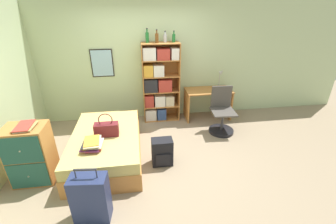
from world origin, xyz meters
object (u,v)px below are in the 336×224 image
bottle_blue (174,38)px  desk_lamp (221,75)px  suitcase (91,198)px  handbag (107,129)px  desk_chair (222,118)px  bottle_green (147,37)px  bed (107,145)px  dresser (31,155)px  book_stack_on_bed (93,144)px  bookcase (158,84)px  bottle_brown (157,38)px  backpack (162,152)px  magazine_pile_on_dresser (25,127)px  bottle_clear (165,38)px  desk (208,99)px

bottle_blue → desk_lamp: bearing=-1.6°
suitcase → desk_lamp: (2.57, 2.64, 0.69)m
handbag → desk_chair: (2.29, 0.68, -0.31)m
handbag → bottle_green: bottle_green is taller
bed → handbag: (0.04, -0.07, 0.37)m
suitcase → dresser: bearing=138.8°
bottle_green → bed: bearing=-121.4°
book_stack_on_bed → bookcase: (1.21, 1.80, 0.32)m
dresser → desk_chair: size_ratio=0.96×
bottle_brown → desk_lamp: size_ratio=0.58×
bed → bookcase: (1.07, 1.38, 0.63)m
desk_lamp → backpack: 2.43m
book_stack_on_bed → magazine_pile_on_dresser: bearing=-179.3°
suitcase → dresser: 1.32m
bed → bottle_clear: (1.23, 1.43, 1.62)m
bed → desk_chair: 2.41m
book_stack_on_bed → bottle_blue: size_ratio=1.65×
bottle_blue → backpack: bottle_blue is taller
desk_chair → bottle_green: bearing=151.7°
bottle_green → bottle_brown: bottle_green is taller
bookcase → bottle_blue: bottle_blue is taller
desk → book_stack_on_bed: bearing=-144.2°
dresser → bottle_brown: size_ratio=3.44×
desk → bookcase: bearing=175.5°
handbag → desk: 2.58m
desk_lamp → suitcase: bearing=-134.2°
magazine_pile_on_dresser → bottle_blue: bearing=36.9°
bottle_green → desk_chair: (1.48, -0.79, -1.58)m
magazine_pile_on_dresser → bottle_green: 2.78m
suitcase → bottle_brown: size_ratio=2.93×
bookcase → desk: size_ratio=1.67×
bottle_blue → magazine_pile_on_dresser: bearing=-143.1°
desk_chair → backpack: bearing=-146.2°
handbag → desk_lamp: 2.89m
desk → dresser: bearing=-152.5°
desk → desk_lamp: size_ratio=2.28×
handbag → bottle_clear: size_ratio=1.79×
magazine_pile_on_dresser → backpack: magazine_pile_on_dresser is taller
bottle_clear → desk: bearing=-7.8°
suitcase → desk_lamp: desk_lamp is taller
suitcase → desk: (2.29, 2.57, 0.16)m
bed → book_stack_on_bed: size_ratio=4.71×
bottle_green → backpack: bottle_green is taller
bottle_clear → bottle_blue: (0.18, -0.03, 0.00)m
handbag → bottle_brown: bearing=54.5°
desk_chair → backpack: size_ratio=2.05×
book_stack_on_bed → magazine_pile_on_dresser: 0.95m
bottle_clear → desk_lamp: (1.28, -0.06, -0.84)m
handbag → bottle_blue: size_ratio=1.75×
desk → desk_lamp: bearing=14.2°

